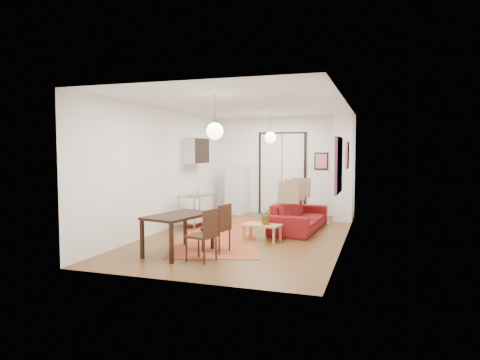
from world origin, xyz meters
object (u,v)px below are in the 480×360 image
(dining_table, at_px, (179,219))
(black_side_chair, at_px, (341,201))
(sofa, at_px, (299,216))
(dining_chair_near, at_px, (218,223))
(kitchen_counter, at_px, (197,206))
(coffee_table, at_px, (262,226))
(dining_chair_far, at_px, (203,230))
(fridge, at_px, (236,189))

(dining_table, relative_size, black_side_chair, 1.75)
(sofa, xyz_separation_m, dining_chair_near, (-1.09, -2.59, 0.18))
(kitchen_counter, bearing_deg, dining_chair_near, -49.73)
(sofa, xyz_separation_m, coffee_table, (-0.54, -1.44, -0.04))
(coffee_table, bearing_deg, dining_chair_far, -106.69)
(sofa, xyz_separation_m, dining_table, (-1.69, -3.03, 0.31))
(kitchen_counter, bearing_deg, dining_chair_far, -56.21)
(sofa, distance_m, dining_chair_far, 3.47)
(coffee_table, xyz_separation_m, dining_chair_far, (-0.55, -1.85, 0.22))
(kitchen_counter, relative_size, dining_chair_near, 1.22)
(sofa, height_order, dining_table, dining_table)
(fridge, bearing_deg, dining_table, -75.25)
(dining_table, bearing_deg, kitchen_counter, 107.17)
(sofa, distance_m, coffee_table, 1.53)
(coffee_table, relative_size, dining_table, 0.58)
(coffee_table, height_order, dining_table, dining_table)
(dining_table, xyz_separation_m, dining_chair_near, (0.60, 0.44, -0.13))
(sofa, relative_size, dining_chair_near, 2.59)
(sofa, height_order, kitchen_counter, kitchen_counter)
(coffee_table, distance_m, fridge, 3.98)
(dining_chair_far, bearing_deg, coffee_table, 175.64)
(kitchen_counter, distance_m, dining_chair_near, 2.70)
(coffee_table, bearing_deg, fridge, 116.47)
(sofa, bearing_deg, dining_chair_far, 165.32)
(sofa, xyz_separation_m, black_side_chair, (0.79, 2.18, 0.14))
(black_side_chair, bearing_deg, fridge, -18.44)
(kitchen_counter, xyz_separation_m, fridge, (0.23, 2.41, 0.24))
(fridge, relative_size, black_side_chair, 1.79)
(coffee_table, distance_m, dining_chair_near, 1.30)
(fridge, bearing_deg, dining_chair_far, -69.37)
(dining_table, bearing_deg, dining_chair_near, 36.27)
(dining_chair_near, height_order, black_side_chair, dining_chair_near)
(sofa, xyz_separation_m, fridge, (-2.30, 2.10, 0.40))
(sofa, relative_size, coffee_table, 2.78)
(coffee_table, relative_size, dining_chair_near, 0.93)
(kitchen_counter, height_order, dining_chair_far, dining_chair_far)
(fridge, distance_m, dining_chair_far, 5.53)
(dining_chair_near, bearing_deg, sofa, 169.47)
(dining_chair_far, bearing_deg, kitchen_counter, -141.88)
(black_side_chair, bearing_deg, dining_chair_far, 51.14)
(dining_table, xyz_separation_m, dining_chair_far, (0.60, -0.26, -0.13))
(fridge, relative_size, dining_chair_near, 1.64)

